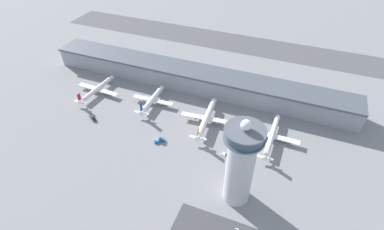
% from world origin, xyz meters
% --- Properties ---
extents(ground_plane, '(1000.00, 1000.00, 0.00)m').
position_xyz_m(ground_plane, '(0.00, 0.00, 0.00)').
color(ground_plane, gray).
extents(terminal_building, '(257.49, 25.00, 17.06)m').
position_xyz_m(terminal_building, '(0.00, 70.00, 8.63)').
color(terminal_building, '#9399A3').
rests_on(terminal_building, ground).
extents(runway_strip, '(386.24, 44.00, 0.01)m').
position_xyz_m(runway_strip, '(0.00, 165.69, 0.00)').
color(runway_strip, '#515154').
rests_on(runway_strip, ground).
extents(control_tower, '(20.10, 20.10, 55.83)m').
position_xyz_m(control_tower, '(61.94, -23.92, 27.34)').
color(control_tower, '#BCBCC1').
rests_on(control_tower, ground).
extents(airplane_gate_alpha, '(37.90, 41.52, 11.51)m').
position_xyz_m(airplane_gate_alpha, '(-71.29, 31.99, 3.81)').
color(airplane_gate_alpha, white).
rests_on(airplane_gate_alpha, ground).
extents(airplane_gate_bravo, '(33.80, 36.81, 12.77)m').
position_xyz_m(airplane_gate_bravo, '(-21.99, 35.42, 3.98)').
color(airplane_gate_bravo, white).
rests_on(airplane_gate_bravo, ground).
extents(airplane_gate_charlie, '(38.80, 45.42, 13.66)m').
position_xyz_m(airplane_gate_charlie, '(25.18, 29.36, 4.63)').
color(airplane_gate_charlie, white).
rests_on(airplane_gate_charlie, ground).
extents(airplane_gate_delta, '(37.25, 45.21, 11.41)m').
position_xyz_m(airplane_gate_delta, '(72.25, 29.20, 3.75)').
color(airplane_gate_delta, white).
rests_on(airplane_gate_delta, ground).
extents(service_truck_catering, '(7.11, 4.69, 2.92)m').
position_xyz_m(service_truck_catering, '(48.50, 2.97, 1.01)').
color(service_truck_catering, black).
rests_on(service_truck_catering, ground).
extents(service_truck_fuel, '(7.10, 6.47, 2.82)m').
position_xyz_m(service_truck_fuel, '(2.41, -0.50, 0.98)').
color(service_truck_fuel, black).
rests_on(service_truck_fuel, ground).
extents(service_truck_baggage, '(7.72, 5.96, 2.78)m').
position_xyz_m(service_truck_baggage, '(-54.29, 2.53, 0.96)').
color(service_truck_baggage, black).
rests_on(service_truck_baggage, ground).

